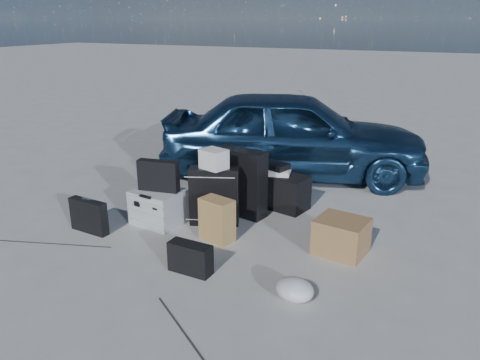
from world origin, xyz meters
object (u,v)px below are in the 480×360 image
at_px(pelican_case, 159,207).
at_px(suitcase_right, 214,196).
at_px(duffel_bag, 275,189).
at_px(car, 293,134).
at_px(cardboard_box, 341,236).
at_px(briefcase, 89,216).
at_px(suitcase_left, 241,182).

relative_size(pelican_case, suitcase_right, 0.82).
xyz_separation_m(suitcase_right, duffel_bag, (0.39, 0.74, -0.11)).
relative_size(car, pelican_case, 6.90).
bearing_deg(car, cardboard_box, -169.04).
relative_size(briefcase, duffel_bag, 0.56).
distance_m(briefcase, suitcase_left, 1.62).
distance_m(pelican_case, suitcase_right, 0.60).
relative_size(pelican_case, briefcase, 1.14).
height_order(car, suitcase_left, car).
height_order(suitcase_left, duffel_bag, suitcase_left).
height_order(car, pelican_case, car).
bearing_deg(suitcase_right, car, 61.79).
xyz_separation_m(suitcase_left, cardboard_box, (1.22, -0.43, -0.20)).
bearing_deg(suitcase_right, briefcase, -166.58).
distance_m(pelican_case, cardboard_box, 1.91).
bearing_deg(car, suitcase_left, 157.36).
xyz_separation_m(suitcase_left, duffel_bag, (0.24, 0.40, -0.17)).
bearing_deg(suitcase_right, duffel_bag, 40.93).
xyz_separation_m(car, suitcase_left, (-0.07, -1.50, -0.22)).
bearing_deg(pelican_case, cardboard_box, 12.13).
bearing_deg(suitcase_left, pelican_case, -127.62).
relative_size(duffel_bag, cardboard_box, 1.77).
height_order(suitcase_left, cardboard_box, suitcase_left).
height_order(suitcase_left, suitcase_right, suitcase_left).
bearing_deg(suitcase_right, pelican_case, -177.29).
xyz_separation_m(pelican_case, duffel_bag, (0.92, 0.98, 0.01)).
xyz_separation_m(car, duffel_bag, (0.17, -1.10, -0.40)).
bearing_deg(briefcase, cardboard_box, 19.73).
distance_m(duffel_bag, cardboard_box, 1.28).
distance_m(car, suitcase_left, 1.51).
relative_size(suitcase_right, cardboard_box, 1.39).
bearing_deg(briefcase, duffel_bag, 50.47).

